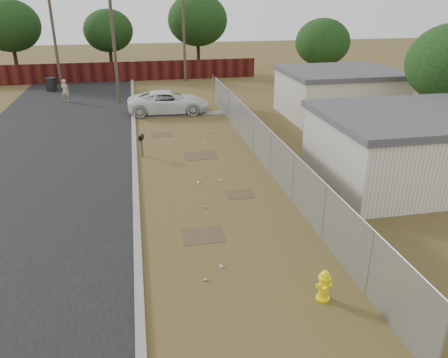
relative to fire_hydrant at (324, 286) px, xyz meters
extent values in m
plane|color=brown|center=(-1.87, 8.96, -0.44)|extent=(120.00, 120.00, 0.00)
cube|color=black|center=(-9.37, 16.96, -0.43)|extent=(9.00, 60.00, 0.02)
cube|color=gray|center=(-4.87, 16.96, -0.38)|extent=(0.25, 60.00, 0.12)
cube|color=gray|center=(-1.87, 20.46, -0.42)|extent=(6.20, 1.00, 0.03)
cylinder|color=#97999F|center=(1.23, -3.04, 0.56)|extent=(0.06, 0.06, 2.00)
cylinder|color=#97999F|center=(1.23, -0.04, 0.56)|extent=(0.06, 0.06, 2.00)
cylinder|color=#97999F|center=(1.23, 2.96, 0.56)|extent=(0.06, 0.06, 2.00)
cylinder|color=#97999F|center=(1.23, 5.96, 0.56)|extent=(0.06, 0.06, 2.00)
cylinder|color=#97999F|center=(1.23, 8.96, 0.56)|extent=(0.06, 0.06, 2.00)
cylinder|color=#97999F|center=(1.23, 11.96, 0.56)|extent=(0.06, 0.06, 2.00)
cylinder|color=#97999F|center=(1.23, 14.96, 0.56)|extent=(0.06, 0.06, 2.00)
cylinder|color=#97999F|center=(1.23, 17.96, 0.56)|extent=(0.06, 0.06, 2.00)
cylinder|color=#97999F|center=(1.23, 20.96, 0.56)|extent=(0.06, 0.06, 2.00)
cylinder|color=#97999F|center=(1.23, 23.96, 0.56)|extent=(0.06, 0.06, 2.00)
cylinder|color=#97999F|center=(1.23, 9.96, 1.56)|extent=(0.04, 26.00, 0.04)
cube|color=gray|center=(1.23, 9.96, 0.56)|extent=(0.01, 26.00, 2.00)
cube|color=black|center=(1.29, 9.96, -0.14)|extent=(0.03, 26.00, 0.60)
cube|color=#4C1710|center=(-7.87, 33.96, 0.46)|extent=(30.00, 0.12, 1.80)
cylinder|color=#4D4233|center=(-5.87, 24.96, 4.06)|extent=(0.24, 0.24, 9.00)
cylinder|color=#4D4233|center=(-10.87, 30.96, 4.06)|extent=(0.24, 0.24, 9.00)
cylinder|color=#4D4233|center=(0.13, 32.96, 4.06)|extent=(0.24, 0.24, 9.00)
cube|color=white|center=(7.13, 6.96, 0.96)|extent=(8.00, 6.00, 2.80)
cube|color=#46474B|center=(7.13, 6.96, 2.51)|extent=(8.32, 6.24, 0.30)
cube|color=white|center=(8.63, 17.96, 0.96)|extent=(7.00, 6.00, 2.80)
cube|color=#46474B|center=(8.63, 17.96, 2.51)|extent=(7.28, 6.24, 0.30)
cylinder|color=black|center=(-15.87, 37.96, 1.21)|extent=(0.36, 0.36, 3.30)
ellipsoid|color=black|center=(-15.87, 37.96, 4.44)|extent=(5.70, 5.70, 4.84)
cylinder|color=black|center=(-6.87, 38.96, 0.99)|extent=(0.36, 0.36, 2.86)
ellipsoid|color=black|center=(-6.87, 38.96, 3.79)|extent=(4.94, 4.94, 4.20)
cylinder|color=black|center=(2.13, 37.96, 1.32)|extent=(0.36, 0.36, 3.52)
ellipsoid|color=black|center=(2.13, 37.96, 4.76)|extent=(6.08, 6.08, 5.17)
cylinder|color=black|center=(11.13, 26.96, 0.88)|extent=(0.36, 0.36, 2.64)
ellipsoid|color=black|center=(11.13, 26.96, 3.46)|extent=(4.56, 4.56, 3.88)
cylinder|color=black|center=(12.13, 11.96, 0.99)|extent=(0.36, 0.36, 2.86)
cylinder|color=#FFE80D|center=(0.00, 0.01, -0.41)|extent=(0.42, 0.42, 0.07)
cylinder|color=#FFE80D|center=(0.00, 0.01, -0.07)|extent=(0.30, 0.30, 0.64)
cylinder|color=#FFE80D|center=(0.00, 0.01, 0.25)|extent=(0.39, 0.39, 0.06)
sphere|color=#FFE80D|center=(0.00, 0.01, 0.33)|extent=(0.29, 0.29, 0.25)
cylinder|color=#FFE80D|center=(0.00, 0.01, 0.47)|extent=(0.05, 0.05, 0.07)
cylinder|color=#FFE80D|center=(-0.15, 0.03, 0.00)|extent=(0.13, 0.14, 0.12)
cylinder|color=#FFE80D|center=(0.15, -0.02, 0.00)|extent=(0.13, 0.14, 0.12)
cylinder|color=#FFE80D|center=(-0.02, -0.15, 0.00)|extent=(0.17, 0.15, 0.15)
cube|color=brown|center=(-4.47, 12.44, 0.03)|extent=(0.10, 0.10, 0.94)
cube|color=black|center=(-4.47, 12.44, 0.53)|extent=(0.29, 0.48, 0.17)
cylinder|color=black|center=(-4.47, 12.44, 0.61)|extent=(0.29, 0.48, 0.17)
cube|color=red|center=(-4.54, 12.21, 0.53)|extent=(0.03, 0.04, 0.09)
imported|color=white|center=(-2.42, 21.03, 0.33)|extent=(5.63, 2.78, 1.54)
imported|color=#BDAF8B|center=(-9.87, 26.06, 0.41)|extent=(0.72, 0.60, 1.70)
cube|color=black|center=(-11.59, 30.47, 0.09)|extent=(0.83, 0.83, 1.06)
cube|color=black|center=(-11.59, 30.47, 0.64)|extent=(0.92, 0.92, 0.09)
cylinder|color=black|center=(-11.38, 30.05, -0.33)|extent=(0.12, 0.23, 0.22)
cylinder|color=beige|center=(-2.41, 1.99, -0.40)|extent=(0.10, 0.12, 0.07)
cylinder|color=#B8B8BD|center=(-2.29, 6.05, -0.40)|extent=(0.09, 0.11, 0.07)
cylinder|color=beige|center=(-1.19, 8.55, -0.40)|extent=(0.12, 0.12, 0.07)
cylinder|color=#B8B8BD|center=(-2.99, 1.43, -0.40)|extent=(0.11, 0.09, 0.07)
cylinder|color=beige|center=(-1.12, 13.66, -0.40)|extent=(0.10, 0.12, 0.07)
cylinder|color=#B8B8BD|center=(-2.15, 8.46, -0.40)|extent=(0.10, 0.12, 0.07)
cylinder|color=#B8B8BD|center=(-0.45, 15.69, -0.40)|extent=(0.12, 0.12, 0.07)
camera|label=1|loc=(-4.51, -8.90, 7.17)|focal=35.00mm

